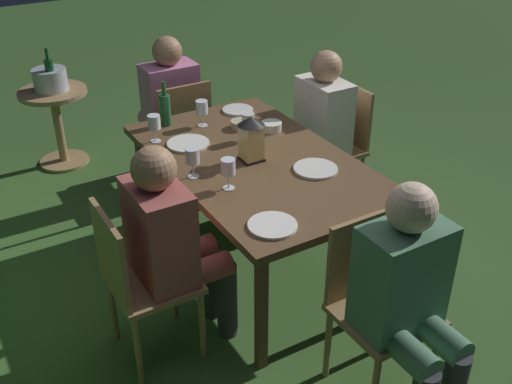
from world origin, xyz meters
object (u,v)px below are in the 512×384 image
plate_a (316,169)px  lantern_centerpiece (252,137)px  person_in_rust (173,240)px  wine_glass_b (154,123)px  ice_bucket (50,78)px  side_table (57,115)px  wine_glass_c (202,108)px  wine_glass_e (193,157)px  dining_table (256,167)px  plate_c (272,225)px  person_in_cream (315,126)px  person_in_green (410,296)px  plate_b (238,110)px  wine_glass_a (248,122)px  chair_side_right_a (138,278)px  person_in_pink (168,103)px  chair_side_left_b (337,140)px  wine_glass_d (228,168)px  plate_d (188,144)px  chair_head_near (376,298)px  chair_head_far (180,132)px  bowl_bread (271,126)px  bowl_olives (240,124)px  green_bottle_on_table (165,109)px

plate_a → lantern_centerpiece: bearing=40.4°
person_in_rust → wine_glass_b: bearing=-18.0°
wine_glass_b → ice_bucket: bearing=9.7°
side_table → plate_a: bearing=-159.2°
lantern_centerpiece → wine_glass_c: (0.58, 0.02, -0.03)m
side_table → wine_glass_e: bearing=-172.7°
dining_table → plate_c: bearing=155.4°
person_in_cream → plate_a: bearing=144.1°
person_in_rust → person_in_green: bearing=-142.5°
wine_glass_e → plate_b: size_ratio=0.82×
dining_table → wine_glass_a: 0.31m
chair_side_right_a → wine_glass_e: 0.71m
person_in_pink → wine_glass_a: size_ratio=6.80×
chair_side_right_a → wine_glass_a: bearing=-57.6°
chair_side_left_b → lantern_centerpiece: (-0.38, 0.92, 0.40)m
person_in_green → ice_bucket: person_in_green is taller
chair_side_left_b → person_in_rust: size_ratio=0.76×
lantern_centerpiece → wine_glass_d: size_ratio=1.57×
lantern_centerpiece → plate_b: lantern_centerpiece is taller
wine_glass_e → plate_d: wine_glass_e is taller
wine_glass_c → chair_head_near: bearing=-178.1°
chair_head_far → person_in_rust: bearing=154.6°
plate_d → ice_bucket: 1.68m
wine_glass_d → ice_bucket: (2.22, 0.36, -0.12)m
lantern_centerpiece → plate_b: size_ratio=1.28×
plate_b → chair_side_left_b: bearing=-115.4°
person_in_cream → lantern_centerpiece: person_in_cream is taller
person_in_pink → plate_a: size_ratio=4.68×
plate_c → plate_d: 1.01m
dining_table → lantern_centerpiece: lantern_centerpiece is taller
person_in_green → person_in_pink: same height
person_in_pink → wine_glass_e: person_in_pink is taller
plate_d → side_table: plate_d is taller
plate_c → bowl_bread: size_ratio=1.81×
dining_table → chair_side_right_a: size_ratio=1.91×
person_in_green → person_in_cream: (1.65, -0.69, 0.00)m
lantern_centerpiece → wine_glass_a: 0.28m
wine_glass_c → ice_bucket: (1.43, 0.60, -0.12)m
chair_side_left_b → person_in_pink: 1.27m
chair_side_right_a → ice_bucket: ice_bucket is taller
wine_glass_c → bowl_olives: size_ratio=1.37×
lantern_centerpiece → wine_glass_b: bearing=35.9°
person_in_cream → plate_c: (-1.02, 0.98, 0.11)m
wine_glass_d → chair_side_right_a: bearing=104.7°
wine_glass_e → bowl_bread: (0.30, -0.69, -0.09)m
person_in_green → green_bottle_on_table: person_in_green is taller
chair_head_near → wine_glass_e: size_ratio=5.15×
chair_side_right_a → chair_head_near: bearing=-128.5°
wine_glass_c → side_table: 1.61m
person_in_green → lantern_centerpiece: 1.29m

